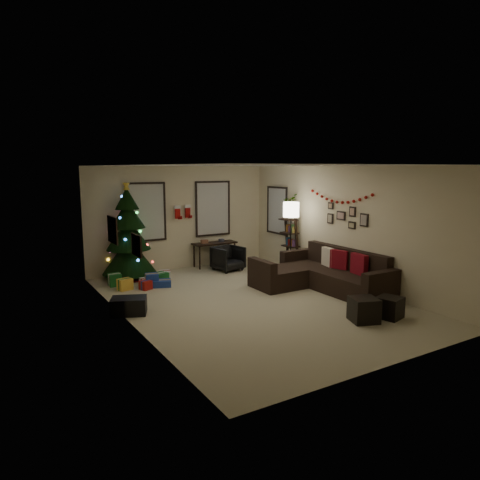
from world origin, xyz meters
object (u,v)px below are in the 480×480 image
at_px(desk_chair, 228,258).
at_px(christmas_tree, 128,238).
at_px(desk, 215,245).
at_px(bookshelf, 291,242).
at_px(sofa, 322,276).

bearing_deg(desk_chair, christmas_tree, 157.68).
bearing_deg(desk, desk_chair, -85.19).
relative_size(christmas_tree, desk, 1.98).
distance_m(christmas_tree, bookshelf, 4.09).
distance_m(desk, bookshelf, 2.10).
distance_m(christmas_tree, sofa, 4.66).
height_order(desk, bookshelf, bookshelf).
height_order(desk_chair, bookshelf, bookshelf).
distance_m(desk_chair, bookshelf, 1.69).
height_order(sofa, desk, sofa).
distance_m(christmas_tree, desk_chair, 2.59).
bearing_deg(bookshelf, desk_chair, 147.61).
bearing_deg(desk_chair, sofa, -80.55).
bearing_deg(sofa, desk, 106.47).
height_order(christmas_tree, sofa, christmas_tree).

